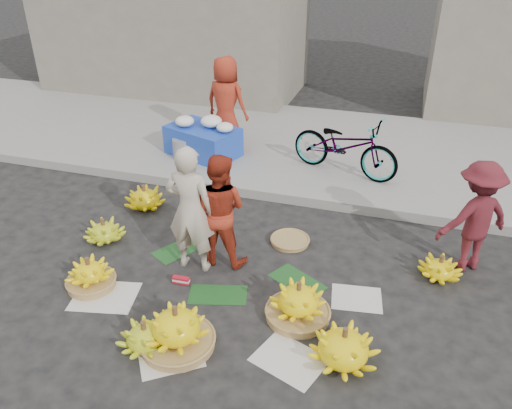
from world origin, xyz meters
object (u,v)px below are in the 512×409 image
(banana_bunch_0, at_px, (90,275))
(vendor_cream, at_px, (190,210))
(banana_bunch_4, at_px, (298,303))
(bicycle, at_px, (345,146))
(flower_table, at_px, (203,139))

(banana_bunch_0, height_order, vendor_cream, vendor_cream)
(banana_bunch_0, distance_m, banana_bunch_4, 2.39)
(vendor_cream, relative_size, bicycle, 0.88)
(bicycle, bearing_deg, banana_bunch_0, 164.08)
(bicycle, bearing_deg, vendor_cream, 171.73)
(banana_bunch_0, distance_m, vendor_cream, 1.36)
(banana_bunch_0, bearing_deg, bicycle, 57.38)
(banana_bunch_4, distance_m, vendor_cream, 1.62)
(flower_table, distance_m, bicycle, 2.45)
(banana_bunch_4, xyz_separation_m, flower_table, (-2.49, 3.48, 0.21))
(vendor_cream, bearing_deg, flower_table, -71.60)
(banana_bunch_4, height_order, bicycle, bicycle)
(banana_bunch_0, height_order, bicycle, bicycle)
(vendor_cream, bearing_deg, bicycle, -116.64)
(banana_bunch_0, xyz_separation_m, bicycle, (2.33, 3.65, 0.43))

